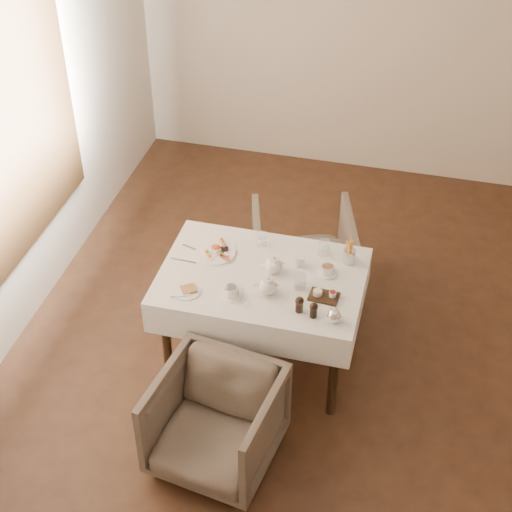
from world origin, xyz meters
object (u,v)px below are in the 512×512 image
object	(u,v)px
breakfast_plate	(216,251)
armchair_far	(303,255)
armchair_near	(216,422)
teapot_centre	(274,264)
table	(262,289)

from	to	relation	value
breakfast_plate	armchair_far	bearing A→B (deg)	45.19
armchair_near	teapot_centre	bearing A→B (deg)	90.75
armchair_near	breakfast_plate	distance (m)	1.13
table	armchair_far	bearing A→B (deg)	81.46
table	breakfast_plate	distance (m)	0.39
armchair_far	teapot_centre	world-z (taller)	teapot_centre
armchair_near	armchair_far	world-z (taller)	armchair_far
table	teapot_centre	size ratio (longest dim) A/B	8.17
armchair_far	teapot_centre	bearing A→B (deg)	69.31
table	armchair_far	size ratio (longest dim) A/B	1.73
armchair_far	breakfast_plate	distance (m)	0.89
table	breakfast_plate	xyz separation A→B (m)	(-0.34, 0.15, 0.13)
armchair_far	table	bearing A→B (deg)	64.92
armchair_near	armchair_far	distance (m)	1.64
armchair_near	teapot_centre	world-z (taller)	teapot_centre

